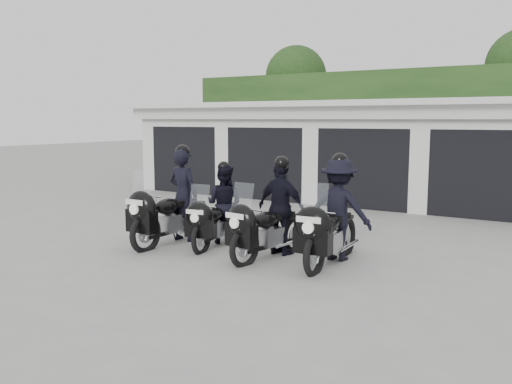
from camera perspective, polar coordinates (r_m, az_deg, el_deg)
The scene contains 7 objects.
ground at distance 10.36m, azimuth 0.16°, elevation -6.01°, with size 80.00×80.00×0.00m, color gray.
garage_block at distance 17.48m, azimuth 14.13°, elevation 4.09°, with size 16.40×6.80×2.96m.
background_vegetation at distance 22.05m, azimuth 19.05°, elevation 8.11°, with size 20.00×3.90×5.80m.
police_bike_a at distance 10.82m, azimuth -8.76°, elevation -1.21°, with size 0.72×2.31×2.01m.
police_bike_b at distance 10.61m, azimuth -3.81°, elevation -1.80°, with size 0.84×1.93×1.68m.
police_bike_c at distance 9.68m, azimuth 2.04°, elevation -2.25°, with size 1.09×2.12×1.86m.
police_bike_d at distance 9.39m, azimuth 8.32°, elevation -2.39°, with size 1.19×2.23×1.94m.
Camera 1 is at (5.26, -8.59, 2.46)m, focal length 38.00 mm.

